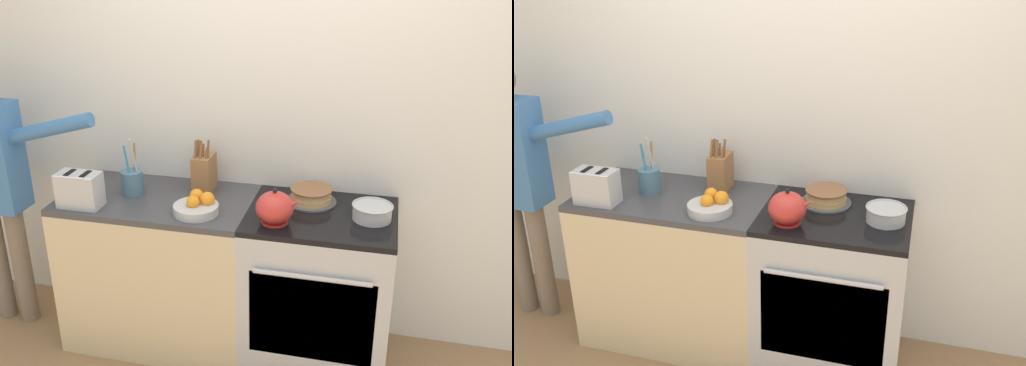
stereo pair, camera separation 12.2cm
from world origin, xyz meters
TOP-DOWN VIEW (x-y plane):
  - wall_back at (0.00, 0.62)m, footprint 8.00×0.04m
  - counter_cabinet at (-0.65, 0.30)m, footprint 1.05×0.60m
  - stove_range at (0.26, 0.30)m, footprint 0.77×0.63m
  - layer_cake at (0.19, 0.43)m, footprint 0.27×0.27m
  - tea_kettle at (0.05, 0.15)m, footprint 0.23×0.19m
  - mixing_bowl at (0.52, 0.29)m, footprint 0.21×0.21m
  - knife_block at (-0.42, 0.46)m, footprint 0.10×0.16m
  - utensil_crock at (-0.79, 0.32)m, footprint 0.12×0.12m
  - fruit_bowl at (-0.37, 0.17)m, footprint 0.23×0.23m
  - toaster at (-0.99, 0.10)m, footprint 0.24×0.13m

SIDE VIEW (x-z plane):
  - counter_cabinet at x=-0.65m, z-range 0.00..0.91m
  - stove_range at x=0.26m, z-range 0.00..0.91m
  - fruit_bowl at x=-0.37m, z-range 0.89..1.00m
  - layer_cake at x=0.19m, z-range 0.91..0.99m
  - mixing_bowl at x=0.52m, z-range 0.91..0.99m
  - utensil_crock at x=-0.79m, z-range 0.82..1.14m
  - tea_kettle at x=0.05m, z-range 0.89..1.08m
  - toaster at x=-0.99m, z-range 0.91..1.10m
  - knife_block at x=-0.42m, z-range 0.86..1.17m
  - wall_back at x=0.00m, z-range 0.00..2.60m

